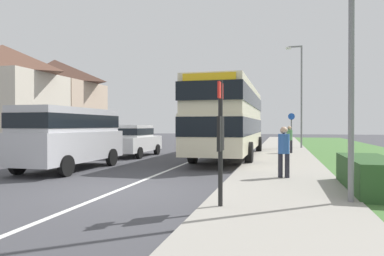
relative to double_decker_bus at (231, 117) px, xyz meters
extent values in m
plane|color=#424247|center=(-1.57, -10.01, -2.14)|extent=(120.00, 120.00, 0.00)
cube|color=silver|center=(-1.57, -2.01, -2.14)|extent=(0.14, 60.00, 0.01)
cube|color=#9E998E|center=(2.63, -4.01, -2.08)|extent=(3.20, 68.00, 0.12)
cube|color=#2D5128|center=(4.73, -8.76, -1.69)|extent=(1.10, 3.28, 0.90)
cube|color=beige|center=(0.00, 0.00, -0.82)|extent=(2.50, 11.44, 1.65)
cube|color=beige|center=(0.00, 0.00, 0.78)|extent=(2.45, 11.21, 1.55)
cube|color=black|center=(0.00, 0.00, -0.49)|extent=(2.52, 11.50, 0.76)
cube|color=black|center=(0.00, 0.00, 0.86)|extent=(2.52, 11.50, 0.72)
cube|color=gold|center=(0.00, -5.66, 1.28)|extent=(2.00, 0.08, 0.44)
cylinder|color=black|center=(-1.25, 3.55, -1.64)|extent=(0.30, 1.00, 1.00)
cylinder|color=black|center=(1.25, 3.55, -1.64)|extent=(0.30, 1.00, 1.00)
cylinder|color=black|center=(-1.25, -3.14, -1.64)|extent=(0.30, 1.00, 1.00)
cylinder|color=black|center=(1.25, -3.14, -1.64)|extent=(0.30, 1.00, 1.00)
cube|color=#B7B7BC|center=(-5.30, -6.48, -1.23)|extent=(1.95, 5.18, 1.10)
cube|color=#B7B7BC|center=(-5.30, -6.48, -0.23)|extent=(1.72, 4.77, 0.90)
cube|color=black|center=(-5.30, -6.48, -0.28)|extent=(1.75, 4.81, 0.50)
cylinder|color=black|center=(-6.26, -4.88, -1.78)|extent=(0.20, 0.72, 0.72)
cylinder|color=black|center=(-4.35, -4.88, -1.78)|extent=(0.20, 0.72, 0.72)
cylinder|color=black|center=(-6.26, -8.09, -1.78)|extent=(0.20, 0.72, 0.72)
cylinder|color=black|center=(-4.35, -8.09, -1.78)|extent=(0.20, 0.72, 0.72)
cube|color=silver|center=(-5.28, -0.45, -1.45)|extent=(1.73, 4.21, 0.78)
cube|color=silver|center=(-5.28, -0.66, -0.74)|extent=(1.53, 2.31, 0.64)
cube|color=black|center=(-5.28, -0.66, -0.77)|extent=(1.56, 2.34, 0.36)
cylinder|color=black|center=(-6.13, 0.85, -1.84)|extent=(0.20, 0.60, 0.60)
cylinder|color=black|center=(-4.43, 0.85, -1.84)|extent=(0.20, 0.60, 0.60)
cylinder|color=black|center=(-6.13, -1.75, -1.84)|extent=(0.20, 0.60, 0.60)
cylinder|color=black|center=(-4.43, -1.75, -1.84)|extent=(0.20, 0.60, 0.60)
cylinder|color=#23232D|center=(2.57, -7.31, -1.72)|extent=(0.14, 0.14, 0.85)
cylinder|color=#23232D|center=(2.77, -7.31, -1.72)|extent=(0.14, 0.14, 0.85)
cylinder|color=#2D599E|center=(2.67, -7.31, -0.99)|extent=(0.34, 0.34, 0.60)
sphere|color=tan|center=(2.67, -7.31, -0.58)|extent=(0.22, 0.22, 0.22)
cylinder|color=#23232D|center=(2.94, 2.46, -1.72)|extent=(0.14, 0.14, 0.85)
cylinder|color=#23232D|center=(3.14, 2.46, -1.72)|extent=(0.14, 0.14, 0.85)
cylinder|color=#518C56|center=(3.04, 2.46, -0.99)|extent=(0.34, 0.34, 0.60)
sphere|color=tan|center=(3.04, 2.46, -0.58)|extent=(0.22, 0.22, 0.22)
cylinder|color=black|center=(1.43, -11.46, -0.84)|extent=(0.09, 0.09, 2.60)
cube|color=red|center=(1.43, -11.46, 0.26)|extent=(0.04, 0.44, 0.32)
cube|color=black|center=(1.43, -11.44, -0.59)|extent=(0.06, 0.52, 0.68)
cylinder|color=slate|center=(3.24, 6.08, -1.09)|extent=(0.08, 0.08, 2.10)
cylinder|color=blue|center=(3.24, 6.08, 0.16)|extent=(0.44, 0.03, 0.44)
cylinder|color=slate|center=(4.00, -10.40, 1.46)|extent=(0.12, 0.12, 7.21)
cylinder|color=slate|center=(3.97, 7.53, 1.53)|extent=(0.12, 0.12, 7.34)
cube|color=slate|center=(3.52, 7.53, 5.15)|extent=(0.90, 0.10, 0.10)
cube|color=silver|center=(3.07, 7.53, 5.08)|extent=(0.36, 0.20, 0.14)
cube|color=beige|center=(-17.17, 2.93, 0.58)|extent=(7.37, 5.90, 5.45)
pyramid|color=brown|center=(-17.17, 2.93, 4.38)|extent=(7.37, 5.90, 2.15)
cube|color=#C1A88E|center=(-17.17, 8.95, 0.58)|extent=(7.37, 5.90, 5.45)
pyramid|color=#4C3328|center=(-17.17, 8.95, 4.38)|extent=(7.37, 5.90, 2.15)
camera|label=1|loc=(2.60, -18.23, -0.43)|focal=32.55mm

